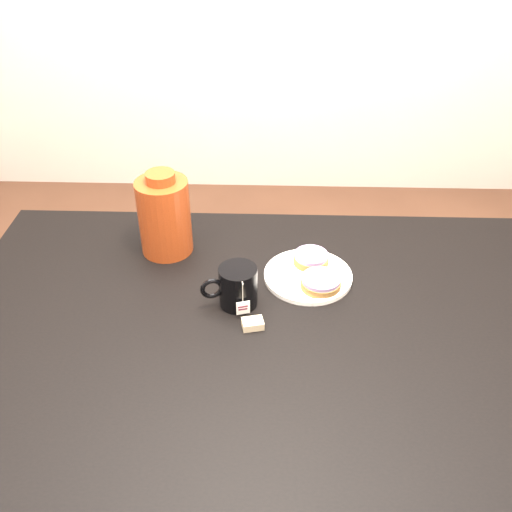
% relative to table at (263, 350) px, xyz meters
% --- Properties ---
extents(ground_plane, '(4.00, 4.00, 0.00)m').
position_rel_table_xyz_m(ground_plane, '(0.00, 0.00, -0.67)').
color(ground_plane, brown).
extents(table, '(1.40, 0.90, 0.75)m').
position_rel_table_xyz_m(table, '(0.00, 0.00, 0.00)').
color(table, black).
rests_on(table, ground_plane).
extents(plate, '(0.21, 0.21, 0.02)m').
position_rel_table_xyz_m(plate, '(0.10, 0.16, 0.09)').
color(plate, white).
rests_on(plate, table).
extents(bagel_back, '(0.11, 0.11, 0.03)m').
position_rel_table_xyz_m(bagel_back, '(0.11, 0.21, 0.11)').
color(bagel_back, brown).
rests_on(bagel_back, plate).
extents(bagel_front, '(0.09, 0.09, 0.03)m').
position_rel_table_xyz_m(bagel_front, '(0.13, 0.11, 0.11)').
color(bagel_front, brown).
rests_on(bagel_front, plate).
extents(mug, '(0.14, 0.11, 0.10)m').
position_rel_table_xyz_m(mug, '(-0.06, 0.06, 0.13)').
color(mug, black).
rests_on(mug, table).
extents(teabag_pouch, '(0.05, 0.04, 0.02)m').
position_rel_table_xyz_m(teabag_pouch, '(-0.02, -0.02, 0.09)').
color(teabag_pouch, '#C6B793').
rests_on(teabag_pouch, table).
extents(bagel_package, '(0.15, 0.15, 0.22)m').
position_rel_table_xyz_m(bagel_package, '(-0.25, 0.27, 0.18)').
color(bagel_package, '#611F0C').
rests_on(bagel_package, table).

